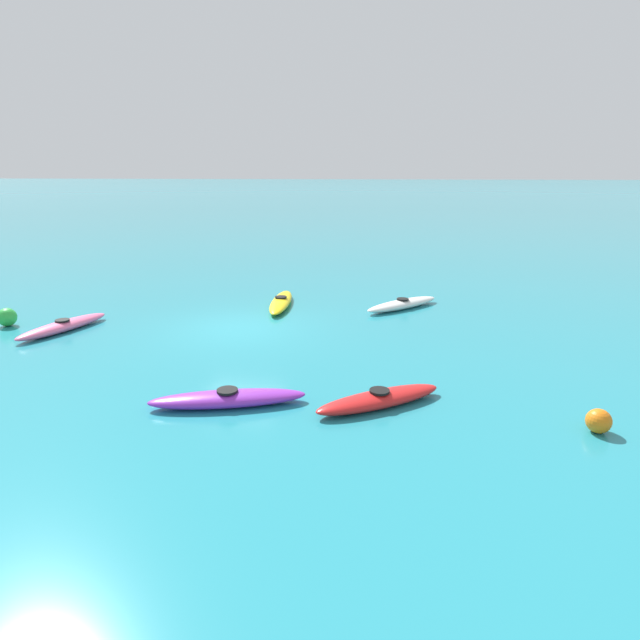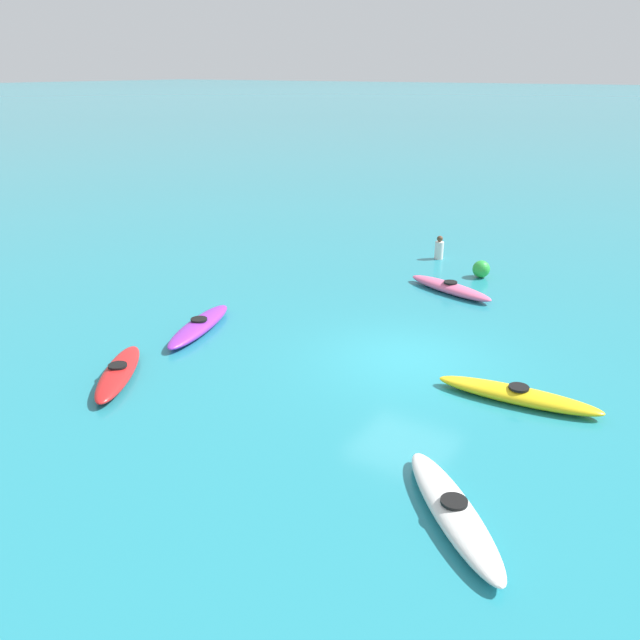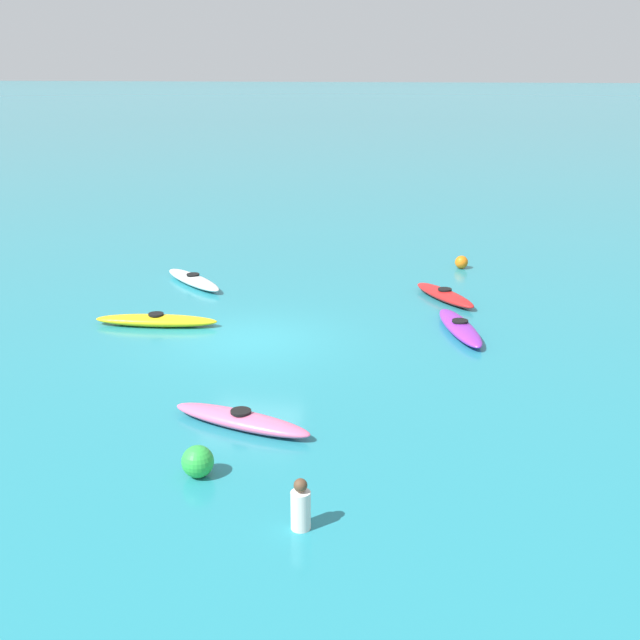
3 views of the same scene
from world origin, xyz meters
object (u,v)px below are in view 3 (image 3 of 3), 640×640
object	(u,v)px
kayak_yellow	(156,320)
person_near_shore	(301,507)
kayak_purple	(460,327)
kayak_pink	(241,420)
kayak_white	(193,280)
buoy_green	(198,461)
kayak_red	(445,295)
buoy_orange	(461,262)

from	to	relation	value
kayak_yellow	person_near_shore	xyz separation A→B (m)	(9.45, 5.89, 0.22)
kayak_purple	kayak_pink	size ratio (longest dim) A/B	1.04
kayak_white	kayak_purple	world-z (taller)	same
kayak_white	buoy_green	world-z (taller)	buoy_green
kayak_pink	kayak_red	bearing A→B (deg)	158.18
buoy_orange	kayak_purple	bearing A→B (deg)	-0.73
kayak_purple	person_near_shore	xyz separation A→B (m)	(10.19, -2.54, 0.22)
kayak_purple	buoy_green	size ratio (longest dim) A/B	5.73
kayak_white	person_near_shore	xyz separation A→B (m)	(13.85, 6.23, 0.22)
kayak_white	buoy_green	bearing A→B (deg)	18.19
kayak_red	buoy_green	size ratio (longest dim) A/B	4.81
kayak_red	kayak_white	bearing A→B (deg)	-93.46
buoy_orange	buoy_green	size ratio (longest dim) A/B	0.80
kayak_yellow	buoy_orange	xyz separation A→B (m)	(-8.05, 8.53, 0.07)
buoy_green	kayak_pink	bearing A→B (deg)	173.26
kayak_purple	buoy_green	xyz separation A→B (m)	(8.83, -4.66, 0.13)
kayak_pink	buoy_green	bearing A→B (deg)	-6.74
kayak_purple	kayak_yellow	distance (m)	8.47
person_near_shore	kayak_pink	bearing A→B (deg)	-151.50
kayak_white	kayak_pink	distance (m)	11.28
person_near_shore	kayak_white	bearing A→B (deg)	-155.80
kayak_red	buoy_green	bearing A→B (deg)	-19.35
kayak_purple	person_near_shore	distance (m)	10.50
kayak_white	kayak_yellow	distance (m)	4.42
kayak_white	kayak_pink	size ratio (longest dim) A/B	0.88
kayak_red	buoy_orange	distance (m)	4.18
kayak_yellow	buoy_green	xyz separation A→B (m)	(8.09, 3.77, 0.13)
buoy_orange	buoy_green	bearing A→B (deg)	-16.42
kayak_pink	kayak_red	size ratio (longest dim) A/B	1.14
kayak_purple	buoy_green	distance (m)	9.99
kayak_yellow	kayak_pink	bearing A→B (deg)	33.80
kayak_purple	kayak_red	size ratio (longest dim) A/B	1.19
kayak_pink	kayak_purple	bearing A→B (deg)	146.74
buoy_green	person_near_shore	distance (m)	2.52
kayak_pink	buoy_green	distance (m)	2.11
kayak_red	kayak_purple	bearing A→B (deg)	8.15
buoy_green	kayak_white	bearing A→B (deg)	-161.81
kayak_purple	kayak_red	world-z (taller)	same
kayak_yellow	kayak_purple	bearing A→B (deg)	94.99
buoy_green	kayak_yellow	bearing A→B (deg)	-155.03
kayak_pink	person_near_shore	bearing A→B (deg)	28.50
kayak_pink	buoy_orange	world-z (taller)	buoy_orange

